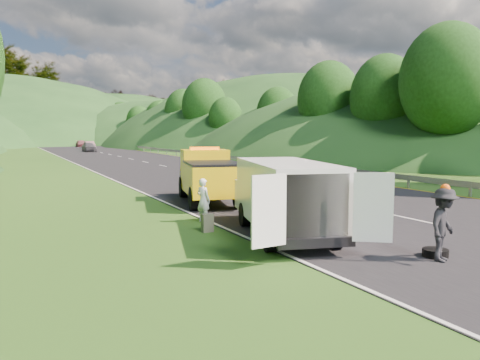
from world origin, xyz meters
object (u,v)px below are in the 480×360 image
child (274,224)px  worker (442,262)px  tow_truck (208,176)px  suitcase (207,223)px  passing_suv (264,180)px  woman (204,222)px  white_van (285,194)px  spare_tire (435,257)px

child → worker: size_ratio=0.48×
tow_truck → suitcase: bearing=-99.8°
child → suitcase: size_ratio=1.50×
suitcase → passing_suv: size_ratio=0.11×
worker → passing_suv: 20.02m
tow_truck → woman: (-2.00, -4.19, -1.24)m
white_van → passing_suv: white_van is taller
white_van → suitcase: white_van is taller
worker → passing_suv: worker is taller
suitcase → passing_suv: 16.46m
child → spare_tire: child is taller
child → worker: 6.15m
child → passing_suv: (7.19, 13.12, 0.00)m
child → spare_tire: 5.83m
woman → worker: 8.20m
tow_truck → child: tow_truck is taller
tow_truck → spare_tire: bearing=-68.2°
woman → suitcase: bearing=137.0°
woman → spare_tire: size_ratio=2.39×
worker → spare_tire: (0.20, 0.37, 0.00)m
spare_tire → worker: bearing=-117.7°
tow_truck → suitcase: tow_truck is taller
tow_truck → passing_suv: (7.28, 7.47, -1.24)m
tow_truck → woman: 4.81m
white_van → child: 2.26m
white_van → worker: (1.95, -4.30, -1.32)m
woman → child: 2.55m
woman → worker: bearing=179.5°
white_van → worker: white_van is taller
white_van → spare_tire: white_van is taller
tow_truck → passing_suv: bearing=59.6°
white_van → woman: 3.71m
child → spare_tire: size_ratio=1.36×
suitcase → passing_suv: bearing=53.5°
white_van → spare_tire: (2.15, -3.93, -1.32)m
worker → suitcase: worker is taller
spare_tire → passing_suv: 19.60m
woman → spare_tire: (3.58, -7.09, 0.00)m
suitcase → passing_suv: (9.80, 13.23, -0.30)m
spare_tire → child: bearing=104.7°
child → worker: worker is taller
white_van → woman: white_van is taller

